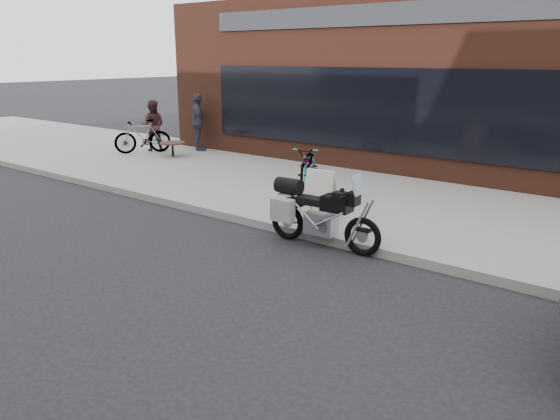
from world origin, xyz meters
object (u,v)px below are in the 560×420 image
at_px(bicycle_rear, 143,136).
at_px(sandwich_sign, 320,194).
at_px(motorcycle, 316,213).
at_px(cafe_patron_left, 153,126).
at_px(cafe_patron_right, 198,122).
at_px(cafe_table, 172,143).
at_px(bicycle_front, 309,164).

bearing_deg(bicycle_rear, sandwich_sign, 15.91).
xyz_separation_m(motorcycle, cafe_patron_left, (-8.62, 3.85, 0.37)).
bearing_deg(bicycle_rear, cafe_patron_right, 85.82).
bearing_deg(cafe_patron_left, cafe_table, 128.50).
distance_m(bicycle_front, bicycle_rear, 6.21).
distance_m(motorcycle, bicycle_front, 3.96).
relative_size(bicycle_front, sandwich_sign, 1.85).
bearing_deg(motorcycle, bicycle_front, 123.24).
relative_size(motorcycle, bicycle_front, 1.24).
relative_size(bicycle_front, bicycle_rear, 0.98).
bearing_deg(cafe_table, motorcycle, -25.45).
height_order(motorcycle, bicycle_front, motorcycle).
xyz_separation_m(sandwich_sign, cafe_patron_right, (-7.00, 3.75, 0.43)).
height_order(bicycle_rear, sandwich_sign, bicycle_rear).
relative_size(bicycle_front, cafe_patron_left, 1.05).
distance_m(motorcycle, cafe_patron_right, 8.93).
xyz_separation_m(sandwich_sign, cafe_table, (-6.82, 2.54, -0.05)).
bearing_deg(cafe_patron_right, motorcycle, -175.09).
bearing_deg(sandwich_sign, cafe_table, 154.22).
xyz_separation_m(bicycle_front, bicycle_rear, (-6.20, 0.21, 0.07)).
distance_m(sandwich_sign, cafe_table, 7.28).
relative_size(sandwich_sign, cafe_table, 1.20).
bearing_deg(sandwich_sign, motorcycle, -65.38).
relative_size(cafe_table, cafe_patron_left, 0.48).
distance_m(motorcycle, cafe_patron_left, 9.45).
bearing_deg(motorcycle, cafe_patron_right, 144.63).
bearing_deg(cafe_patron_right, cafe_table, 135.22).
xyz_separation_m(motorcycle, sandwich_sign, (-0.56, 0.97, 0.04)).
height_order(sandwich_sign, cafe_table, sandwich_sign).
bearing_deg(motorcycle, cafe_table, 151.20).
height_order(motorcycle, cafe_patron_right, cafe_patron_right).
height_order(sandwich_sign, cafe_patron_right, cafe_patron_right).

